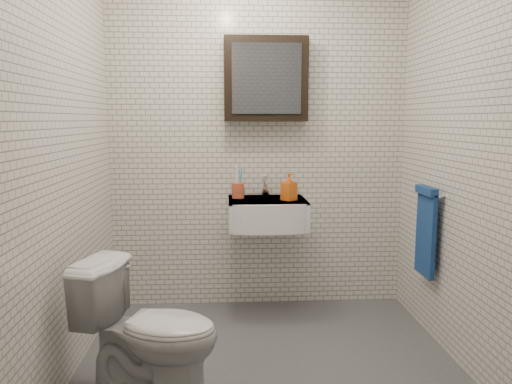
# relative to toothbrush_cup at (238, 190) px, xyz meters

# --- Properties ---
(ground) EXTENTS (2.20, 2.00, 0.01)m
(ground) POSITION_rel_toothbrush_cup_xyz_m (0.16, -0.85, -0.91)
(ground) COLOR #494C50
(ground) RESTS_ON ground
(room_shell) EXTENTS (2.22, 2.02, 2.51)m
(room_shell) POSITION_rel_toothbrush_cup_xyz_m (0.16, -0.85, 0.56)
(room_shell) COLOR silver
(room_shell) RESTS_ON ground
(washbasin) EXTENTS (0.55, 0.50, 0.20)m
(washbasin) POSITION_rel_toothbrush_cup_xyz_m (0.21, -0.11, -0.15)
(washbasin) COLOR white
(washbasin) RESTS_ON room_shell
(faucet) EXTENTS (0.06, 0.20, 0.15)m
(faucet) POSITION_rel_toothbrush_cup_xyz_m (0.21, 0.08, 0.01)
(faucet) COLOR silver
(faucet) RESTS_ON washbasin
(mirror_cabinet) EXTENTS (0.60, 0.15, 0.60)m
(mirror_cabinet) POSITION_rel_toothbrush_cup_xyz_m (0.21, 0.08, 0.79)
(mirror_cabinet) COLOR black
(mirror_cabinet) RESTS_ON room_shell
(towel_rail) EXTENTS (0.09, 0.30, 0.58)m
(towel_rail) POSITION_rel_toothbrush_cup_xyz_m (1.20, -0.50, -0.19)
(towel_rail) COLOR silver
(towel_rail) RESTS_ON room_shell
(toothbrush_cup) EXTENTS (0.12, 0.12, 0.24)m
(toothbrush_cup) POSITION_rel_toothbrush_cup_xyz_m (0.00, 0.00, 0.00)
(toothbrush_cup) COLOR #B84B2E
(toothbrush_cup) RESTS_ON washbasin
(soap_bottle) EXTENTS (0.12, 0.12, 0.19)m
(soap_bottle) POSITION_rel_toothbrush_cup_xyz_m (0.36, -0.12, 0.03)
(soap_bottle) COLOR #FFA01A
(soap_bottle) RESTS_ON washbasin
(toilet) EXTENTS (0.79, 0.59, 0.71)m
(toilet) POSITION_rel_toothbrush_cup_xyz_m (-0.47, -1.16, -0.55)
(toilet) COLOR silver
(toilet) RESTS_ON ground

